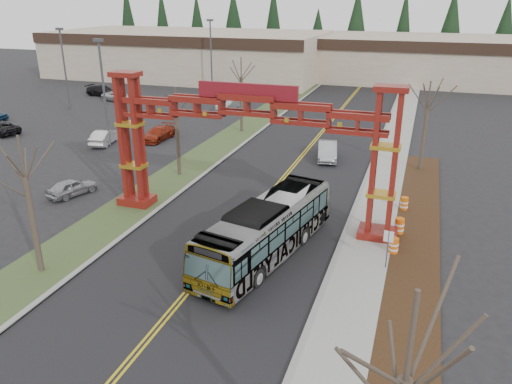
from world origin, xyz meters
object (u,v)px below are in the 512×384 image
at_px(parked_car_far_b, 119,96).
at_px(retail_building_east, 431,59).
at_px(retail_building_west, 189,54).
at_px(bare_tree_right_near, 405,382).
at_px(transit_bus, 267,230).
at_px(bare_tree_median_near, 25,177).
at_px(light_pole_mid, 64,63).
at_px(barrel_south, 394,246).
at_px(bare_tree_median_far, 241,78).
at_px(parked_car_near_a, 72,187).
at_px(parked_car_mid_a, 158,133).
at_px(light_pole_near, 103,86).
at_px(bare_tree_right_far, 427,108).
at_px(light_pole_far, 211,51).
at_px(parked_car_far_c, 103,91).
at_px(parked_car_far_a, 229,104).
at_px(barrel_mid, 399,227).
at_px(street_sign, 388,242).
at_px(bare_tree_median_mid, 176,113).
at_px(gateway_arch, 247,128).
at_px(silver_sedan, 327,151).
at_px(barrel_north, 404,204).
at_px(parked_car_near_b, 105,137).

bearing_deg(parked_car_far_b, retail_building_east, -41.89).
bearing_deg(retail_building_west, bare_tree_right_near, -61.06).
relative_size(transit_bus, bare_tree_median_near, 1.55).
bearing_deg(light_pole_mid, barrel_south, -31.88).
xyz_separation_m(bare_tree_median_far, bare_tree_right_near, (18.00, -38.94, 0.32)).
relative_size(parked_car_near_a, bare_tree_median_near, 0.50).
height_order(parked_car_mid_a, light_pole_near, light_pole_near).
bearing_deg(retail_building_east, bare_tree_median_near, -104.17).
relative_size(bare_tree_median_far, bare_tree_right_far, 1.05).
distance_m(parked_car_mid_a, light_pole_near, 6.85).
relative_size(bare_tree_right_near, barrel_south, 8.25).
bearing_deg(parked_car_far_b, light_pole_far, -31.14).
bearing_deg(parked_car_far_b, parked_car_far_c, 68.99).
bearing_deg(barrel_south, parked_car_far_a, 125.17).
height_order(light_pole_far, barrel_mid, light_pole_far).
relative_size(transit_bus, street_sign, 5.09).
height_order(parked_car_far_c, street_sign, street_sign).
xyz_separation_m(bare_tree_median_mid, street_sign, (16.80, -9.78, -3.39)).
xyz_separation_m(parked_car_near_a, barrel_south, (22.30, -1.65, -0.12)).
height_order(gateway_arch, parked_car_far_a, gateway_arch).
height_order(light_pole_mid, street_sign, light_pole_mid).
distance_m(light_pole_mid, barrel_mid, 47.44).
bearing_deg(transit_bus, parked_car_far_b, 144.51).
distance_m(transit_bus, light_pole_near, 26.09).
bearing_deg(street_sign, bare_tree_right_far, 85.98).
bearing_deg(parked_car_mid_a, light_pole_mid, 155.08).
bearing_deg(light_pole_mid, silver_sedan, -15.88).
relative_size(parked_car_near_a, barrel_north, 3.72).
distance_m(retail_building_west, transit_bus, 66.48).
bearing_deg(street_sign, light_pole_far, 123.09).
relative_size(parked_car_near_b, bare_tree_median_mid, 0.61).
xyz_separation_m(gateway_arch, silver_sedan, (2.27, 14.13, -5.24)).
bearing_deg(bare_tree_median_far, parked_car_far_c, 154.12).
xyz_separation_m(parked_car_far_c, barrel_south, (42.48, -34.54, -0.23)).
distance_m(transit_bus, parked_car_near_b, 26.59).
height_order(light_pole_near, barrel_south, light_pole_near).
xyz_separation_m(retail_building_west, parked_car_far_c, (-3.43, -21.07, -3.04)).
bearing_deg(parked_car_mid_a, retail_building_west, 113.89).
bearing_deg(silver_sedan, bare_tree_right_near, -87.87).
xyz_separation_m(street_sign, barrel_mid, (0.37, 4.40, -1.06)).
xyz_separation_m(silver_sedan, light_pole_mid, (-34.30, 9.76, 4.87)).
distance_m(parked_car_near_b, barrel_north, 28.93).
bearing_deg(parked_car_far_c, parked_car_mid_a, -128.00).
distance_m(parked_car_far_b, bare_tree_median_far, 23.95).
distance_m(light_pole_near, street_sign, 31.03).
bearing_deg(light_pole_far, bare_tree_right_far, -42.27).
distance_m(retail_building_east, bare_tree_right_far, 48.39).
bearing_deg(silver_sedan, parked_car_far_c, 141.05).
height_order(gateway_arch, parked_car_far_c, gateway_arch).
relative_size(retail_building_west, bare_tree_right_near, 5.69).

